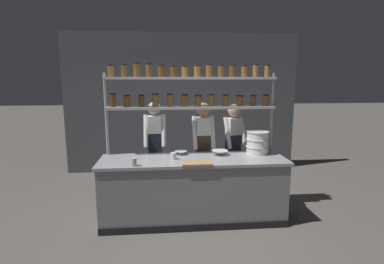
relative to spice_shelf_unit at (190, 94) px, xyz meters
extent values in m
plane|color=#5B5651|center=(0.01, -0.33, -1.81)|extent=(40.00, 40.00, 0.00)
cube|color=#4C5156|center=(0.01, 2.15, -0.31)|extent=(5.05, 0.12, 3.00)
cube|color=gray|center=(0.01, -0.33, -1.37)|extent=(2.59, 0.72, 0.88)
cube|color=#999BA0|center=(0.01, -0.33, -0.91)|extent=(2.65, 0.76, 0.04)
cube|color=black|center=(0.01, -0.69, -1.76)|extent=(2.59, 0.03, 0.10)
cylinder|color=#999BA0|center=(-1.23, 0.00, -0.75)|extent=(0.04, 0.04, 2.12)
cylinder|color=#999BA0|center=(1.25, 0.00, -0.75)|extent=(0.04, 0.04, 2.12)
cube|color=#999BA0|center=(0.01, 0.00, -0.20)|extent=(2.49, 0.28, 0.04)
cylinder|color=#513314|center=(-1.13, 0.00, -0.09)|extent=(0.09, 0.09, 0.18)
cylinder|color=black|center=(-1.13, 0.00, 0.01)|extent=(0.09, 0.09, 0.02)
cylinder|color=brown|center=(-0.92, 0.00, -0.10)|extent=(0.09, 0.09, 0.15)
cylinder|color=black|center=(-0.92, 0.00, -0.02)|extent=(0.09, 0.09, 0.02)
cylinder|color=#513314|center=(-0.72, 0.00, -0.10)|extent=(0.09, 0.09, 0.16)
cylinder|color=black|center=(-0.72, 0.00, -0.01)|extent=(0.09, 0.09, 0.02)
cylinder|color=brown|center=(-0.52, 0.00, -0.09)|extent=(0.09, 0.09, 0.17)
cylinder|color=black|center=(-0.52, 0.00, 0.00)|extent=(0.09, 0.09, 0.02)
cylinder|color=brown|center=(-0.30, 0.00, -0.09)|extent=(0.09, 0.09, 0.17)
cylinder|color=black|center=(-0.30, 0.00, 0.00)|extent=(0.09, 0.09, 0.02)
cylinder|color=brown|center=(-0.09, 0.00, -0.10)|extent=(0.10, 0.10, 0.16)
cylinder|color=black|center=(-0.09, 0.00, -0.01)|extent=(0.10, 0.10, 0.02)
cylinder|color=brown|center=(0.11, 0.00, -0.11)|extent=(0.10, 0.10, 0.15)
cylinder|color=black|center=(0.11, 0.00, -0.02)|extent=(0.10, 0.10, 0.02)
cylinder|color=brown|center=(0.31, 0.00, -0.10)|extent=(0.09, 0.09, 0.16)
cylinder|color=black|center=(0.31, 0.00, -0.01)|extent=(0.09, 0.09, 0.02)
cylinder|color=brown|center=(0.53, 0.00, -0.10)|extent=(0.09, 0.09, 0.15)
cylinder|color=black|center=(0.53, 0.00, -0.02)|extent=(0.09, 0.09, 0.02)
cylinder|color=brown|center=(0.75, 0.00, -0.11)|extent=(0.10, 0.10, 0.14)
cylinder|color=black|center=(0.75, 0.00, -0.03)|extent=(0.10, 0.10, 0.02)
cylinder|color=brown|center=(0.95, 0.00, -0.11)|extent=(0.08, 0.08, 0.15)
cylinder|color=black|center=(0.95, 0.00, -0.03)|extent=(0.08, 0.08, 0.02)
cylinder|color=brown|center=(1.15, 0.00, -0.11)|extent=(0.09, 0.09, 0.15)
cylinder|color=black|center=(1.15, 0.00, -0.02)|extent=(0.09, 0.09, 0.02)
cube|color=#999BA0|center=(0.01, 0.00, 0.23)|extent=(2.49, 0.28, 0.04)
cylinder|color=brown|center=(-1.14, 0.00, 0.33)|extent=(0.09, 0.09, 0.15)
cylinder|color=black|center=(-1.14, 0.00, 0.41)|extent=(0.09, 0.09, 0.02)
cylinder|color=brown|center=(-0.95, 0.00, 0.33)|extent=(0.09, 0.09, 0.16)
cylinder|color=black|center=(-0.95, 0.00, 0.42)|extent=(0.09, 0.09, 0.02)
cylinder|color=brown|center=(-0.77, 0.00, 0.34)|extent=(0.09, 0.09, 0.18)
cylinder|color=black|center=(-0.77, 0.00, 0.44)|extent=(0.09, 0.09, 0.02)
cylinder|color=brown|center=(-0.60, 0.00, 0.34)|extent=(0.08, 0.08, 0.17)
cylinder|color=black|center=(-0.60, 0.00, 0.43)|extent=(0.08, 0.08, 0.02)
cylinder|color=#513314|center=(-0.42, 0.00, 0.33)|extent=(0.10, 0.10, 0.15)
cylinder|color=black|center=(-0.42, 0.00, 0.41)|extent=(0.10, 0.10, 0.02)
cylinder|color=#513314|center=(-0.25, 0.00, 0.32)|extent=(0.10, 0.10, 0.14)
cylinder|color=black|center=(-0.25, 0.00, 0.40)|extent=(0.10, 0.10, 0.02)
cylinder|color=brown|center=(-0.08, 0.00, 0.32)|extent=(0.09, 0.09, 0.14)
cylinder|color=black|center=(-0.08, 0.00, 0.40)|extent=(0.10, 0.10, 0.02)
cylinder|color=brown|center=(0.10, 0.00, 0.33)|extent=(0.09, 0.09, 0.15)
cylinder|color=black|center=(0.10, 0.00, 0.41)|extent=(0.09, 0.09, 0.02)
cylinder|color=brown|center=(0.27, 0.00, 0.33)|extent=(0.09, 0.09, 0.17)
cylinder|color=black|center=(0.27, 0.00, 0.43)|extent=(0.09, 0.09, 0.02)
cylinder|color=brown|center=(0.45, 0.00, 0.33)|extent=(0.09, 0.09, 0.16)
cylinder|color=black|center=(0.45, 0.00, 0.42)|extent=(0.09, 0.09, 0.02)
cylinder|color=#513314|center=(0.62, 0.00, 0.33)|extent=(0.10, 0.10, 0.16)
cylinder|color=black|center=(0.62, 0.00, 0.42)|extent=(0.10, 0.10, 0.02)
cylinder|color=brown|center=(0.80, 0.00, 0.33)|extent=(0.09, 0.09, 0.15)
cylinder|color=black|center=(0.80, 0.00, 0.41)|extent=(0.09, 0.09, 0.02)
cylinder|color=brown|center=(0.97, 0.00, 0.33)|extent=(0.08, 0.08, 0.17)
cylinder|color=black|center=(0.97, 0.00, 0.43)|extent=(0.08, 0.08, 0.02)
cylinder|color=brown|center=(1.15, 0.00, 0.33)|extent=(0.08, 0.08, 0.16)
cylinder|color=black|center=(1.15, 0.00, 0.42)|extent=(0.08, 0.08, 0.02)
cylinder|color=black|center=(-0.63, 0.48, -1.41)|extent=(0.11, 0.11, 0.80)
cylinder|color=black|center=(-0.47, 0.48, -1.41)|extent=(0.11, 0.11, 0.80)
cube|color=#232838|center=(-0.55, 0.48, -0.83)|extent=(0.22, 0.17, 0.35)
cube|color=white|center=(-0.55, 0.48, -0.52)|extent=(0.22, 0.18, 0.28)
sphere|color=tan|center=(-0.55, 0.48, -0.25)|extent=(0.21, 0.21, 0.21)
cylinder|color=white|center=(-0.70, 0.42, -0.61)|extent=(0.07, 0.25, 0.53)
cylinder|color=white|center=(-0.41, 0.42, -0.61)|extent=(0.07, 0.25, 0.53)
cylinder|color=black|center=(0.15, 0.26, -1.41)|extent=(0.11, 0.11, 0.80)
cylinder|color=black|center=(0.31, 0.27, -1.41)|extent=(0.11, 0.11, 0.80)
cube|color=#473828|center=(0.23, 0.26, -0.84)|extent=(0.23, 0.18, 0.35)
cube|color=white|center=(0.23, 0.26, -0.52)|extent=(0.23, 0.19, 0.28)
sphere|color=#A37A5B|center=(0.23, 0.26, -0.25)|extent=(0.21, 0.21, 0.21)
cylinder|color=white|center=(0.08, 0.20, -0.62)|extent=(0.08, 0.25, 0.53)
cylinder|color=white|center=(0.37, 0.21, -0.62)|extent=(0.08, 0.25, 0.53)
cylinder|color=black|center=(0.68, 0.37, -1.42)|extent=(0.11, 0.11, 0.78)
cylinder|color=black|center=(0.83, 0.42, -1.42)|extent=(0.11, 0.11, 0.78)
cube|color=#232838|center=(0.75, 0.39, -0.86)|extent=(0.26, 0.23, 0.34)
cube|color=white|center=(0.75, 0.39, -0.55)|extent=(0.26, 0.24, 0.28)
sphere|color=tan|center=(0.75, 0.39, -0.29)|extent=(0.21, 0.21, 0.21)
cylinder|color=white|center=(0.63, 0.29, -0.65)|extent=(0.14, 0.25, 0.52)
cylinder|color=white|center=(0.91, 0.38, -0.65)|extent=(0.14, 0.25, 0.52)
cylinder|color=white|center=(1.00, -0.13, -0.84)|extent=(0.32, 0.32, 0.10)
cylinder|color=silver|center=(1.00, -0.13, -0.78)|extent=(0.34, 0.34, 0.01)
cylinder|color=white|center=(1.00, -0.13, -0.73)|extent=(0.32, 0.32, 0.10)
cylinder|color=silver|center=(1.00, -0.13, -0.67)|extent=(0.34, 0.34, 0.01)
cylinder|color=white|center=(1.00, -0.13, -0.61)|extent=(0.32, 0.32, 0.10)
cylinder|color=silver|center=(1.00, -0.13, -0.56)|extent=(0.34, 0.34, 0.01)
cube|color=#A88456|center=(0.03, -0.59, -0.88)|extent=(0.40, 0.26, 0.02)
cylinder|color=silver|center=(-0.15, -0.08, -0.89)|extent=(0.09, 0.09, 0.01)
cone|color=silver|center=(-0.15, -0.08, -0.87)|extent=(0.19, 0.19, 0.05)
cylinder|color=silver|center=(0.43, -0.16, -0.89)|extent=(0.11, 0.11, 0.01)
cone|color=silver|center=(0.43, -0.16, -0.86)|extent=(0.25, 0.25, 0.07)
cylinder|color=silver|center=(-0.27, -0.34, -0.84)|extent=(0.08, 0.08, 0.10)
cylinder|color=#B2B7BC|center=(-0.79, -0.64, -0.84)|extent=(0.07, 0.07, 0.11)
camera|label=1|loc=(-0.38, -4.43, 0.22)|focal=28.00mm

